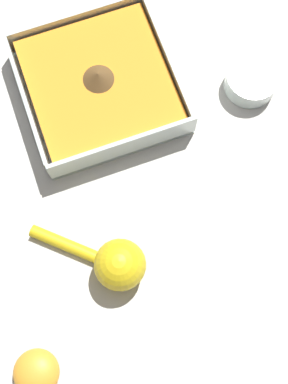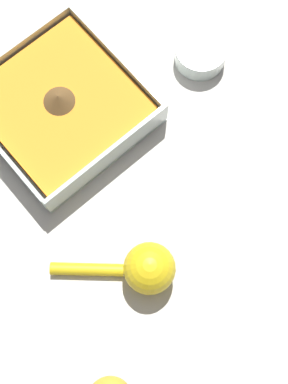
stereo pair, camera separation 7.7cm
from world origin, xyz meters
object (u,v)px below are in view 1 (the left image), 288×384
object	(u,v)px
lemon_squeezer	(115,263)
lemon_half	(36,372)
square_dish	(99,86)
spice_bowl	(251,81)

from	to	relation	value
lemon_squeezer	lemon_half	bearing A→B (deg)	-103.33
lemon_squeezer	lemon_half	distance (m)	0.18
square_dish	spice_bowl	xyz separation A→B (m)	(0.23, -0.07, -0.01)
spice_bowl	lemon_squeezer	world-z (taller)	lemon_squeezer
lemon_half	lemon_squeezer	bearing A→B (deg)	34.43
spice_bowl	lemon_half	xyz separation A→B (m)	(-0.44, -0.30, 0.00)
lemon_squeezer	lemon_half	world-z (taller)	lemon_squeezer
lemon_half	spice_bowl	bearing A→B (deg)	34.54
spice_bowl	lemon_half	world-z (taller)	same
spice_bowl	lemon_half	bearing A→B (deg)	-145.46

